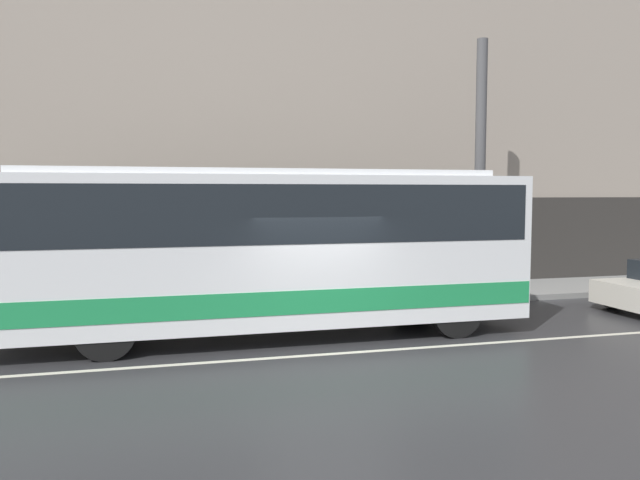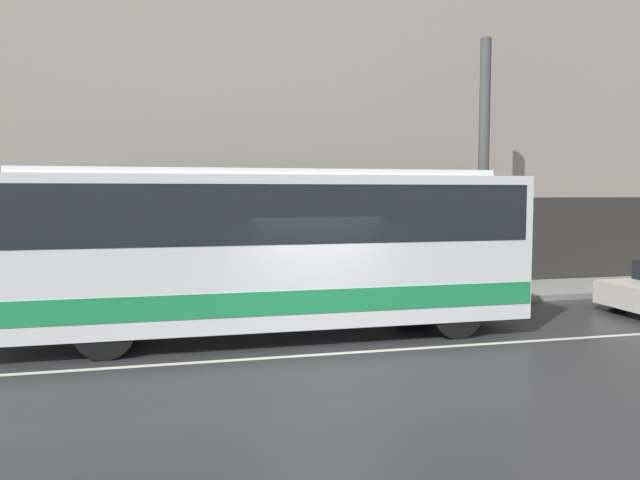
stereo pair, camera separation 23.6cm
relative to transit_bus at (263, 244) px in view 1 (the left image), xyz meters
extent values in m
plane|color=#2D2D30|center=(0.86, -1.72, -1.92)|extent=(60.00, 60.00, 0.00)
cube|color=gray|center=(0.86, 3.69, -1.84)|extent=(60.00, 2.83, 0.16)
cube|color=gray|center=(0.86, 5.26, 4.45)|extent=(60.00, 0.30, 12.74)
cube|color=#2D2B28|center=(0.86, 5.09, -0.52)|extent=(60.00, 0.06, 2.80)
cube|color=beige|center=(0.86, -1.72, -1.92)|extent=(54.00, 0.14, 0.01)
cube|color=white|center=(-0.01, 0.00, -0.10)|extent=(10.80, 2.49, 2.95)
cube|color=#1E8C4C|center=(-0.01, 0.00, -1.02)|extent=(10.75, 2.52, 0.45)
cube|color=black|center=(-0.01, 0.00, 0.63)|extent=(10.48, 2.51, 1.12)
cube|color=orange|center=(5.35, 0.00, 1.18)|extent=(0.12, 1.87, 0.28)
cube|color=white|center=(-0.01, 0.00, 1.43)|extent=(9.18, 2.12, 0.12)
cylinder|color=black|center=(3.80, -1.09, -1.39)|extent=(1.07, 0.28, 1.07)
cylinder|color=black|center=(3.80, 1.09, -1.39)|extent=(1.07, 0.28, 1.07)
cylinder|color=black|center=(-3.01, -1.09, -1.39)|extent=(1.07, 0.28, 1.07)
cylinder|color=black|center=(-3.01, 1.09, -1.39)|extent=(1.07, 0.28, 1.07)
cylinder|color=black|center=(9.18, 0.79, -1.57)|extent=(0.70, 0.20, 0.70)
cylinder|color=#4C4C4F|center=(6.50, 2.89, 1.70)|extent=(0.29, 0.29, 6.93)
cylinder|color=maroon|center=(-3.17, 4.48, -1.06)|extent=(0.36, 0.36, 1.40)
sphere|color=tan|center=(-3.17, 4.48, -0.23)|extent=(0.26, 0.26, 0.26)
camera|label=1|loc=(-2.14, -12.53, 1.04)|focal=35.00mm
camera|label=2|loc=(-1.91, -12.59, 1.04)|focal=35.00mm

